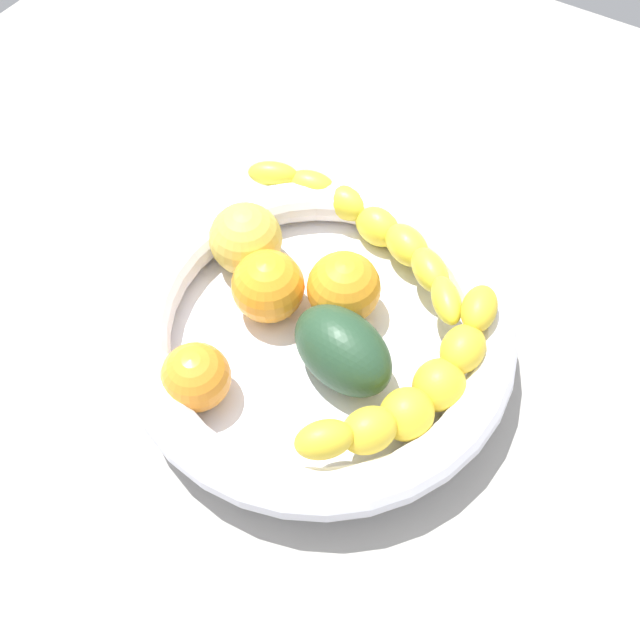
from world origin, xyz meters
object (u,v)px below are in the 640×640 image
object	(u,v)px
fruit_bowl	(320,334)
orange_mid_right	(348,290)
banana_draped_left	(417,390)
avocado_dark	(343,350)
orange_mid_left	(196,377)
orange_front	(268,286)
banana_draped_right	(371,226)
apple_yellow	(246,239)

from	to	relation	value
fruit_bowl	orange_mid_right	xyz separation A→B (cm)	(3.67, -0.44, 2.21)
banana_draped_left	avocado_dark	world-z (taller)	same
avocado_dark	orange_mid_left	bearing A→B (deg)	133.34
orange_front	orange_mid_right	xyz separation A→B (cm)	(3.15, -5.82, 0.02)
banana_draped_right	apple_yellow	bearing A→B (deg)	132.24
orange_front	apple_yellow	distance (cm)	5.38
banana_draped_right	orange_mid_left	xyz separation A→B (cm)	(-20.30, 3.73, 0.12)
orange_front	avocado_dark	world-z (taller)	same
orange_mid_left	avocado_dark	xyz separation A→B (cm)	(7.86, -8.33, 0.24)
banana_draped_right	avocado_dark	size ratio (longest dim) A/B	2.76
banana_draped_left	orange_front	world-z (taller)	orange_front
banana_draped_left	orange_front	distance (cm)	15.11
orange_front	apple_yellow	bearing A→B (deg)	55.18
orange_mid_left	apple_yellow	world-z (taller)	apple_yellow
banana_draped_right	orange_mid_right	bearing A→B (deg)	-164.32
apple_yellow	orange_front	bearing A→B (deg)	-124.82
fruit_bowl	apple_yellow	distance (cm)	10.68
fruit_bowl	orange_mid_right	bearing A→B (deg)	-6.85
fruit_bowl	avocado_dark	world-z (taller)	avocado_dark
fruit_bowl	orange_mid_right	world-z (taller)	orange_mid_right
banana_draped_left	orange_mid_left	size ratio (longest dim) A/B	3.81
orange_mid_right	avocado_dark	bearing A→B (deg)	-153.51
banana_draped_left	orange_front	size ratio (longest dim) A/B	3.37
orange_front	avocado_dark	xyz separation A→B (cm)	(-1.94, -8.36, -0.11)
banana_draped_right	orange_mid_left	world-z (taller)	orange_mid_left
orange_mid_left	orange_mid_right	bearing A→B (deg)	-24.07
orange_mid_right	apple_yellow	world-z (taller)	apple_yellow
orange_mid_right	banana_draped_right	bearing A→B (deg)	15.68
fruit_bowl	orange_front	distance (cm)	5.83
orange_front	apple_yellow	world-z (taller)	apple_yellow
orange_front	orange_mid_right	size ratio (longest dim) A/B	0.99
orange_front	orange_mid_left	bearing A→B (deg)	-179.83
orange_mid_left	orange_mid_right	size ratio (longest dim) A/B	0.88
orange_mid_left	apple_yellow	distance (cm)	13.63
banana_draped_left	orange_mid_left	distance (cm)	16.78
apple_yellow	orange_mid_left	bearing A→B (deg)	-160.95
orange_mid_left	banana_draped_left	bearing A→B (deg)	-62.84
banana_draped_right	orange_front	xyz separation A→B (cm)	(-10.50, 3.76, 0.47)
fruit_bowl	apple_yellow	bearing A→B (deg)	69.90
orange_front	fruit_bowl	bearing A→B (deg)	-95.45
fruit_bowl	orange_mid_right	distance (cm)	4.30
apple_yellow	banana_draped_right	bearing A→B (deg)	-47.76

